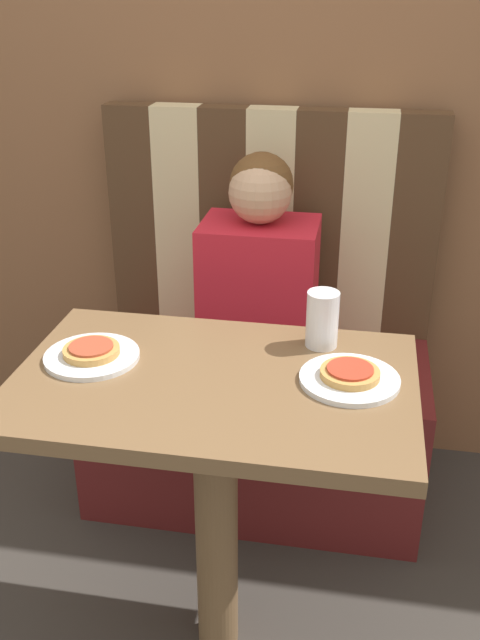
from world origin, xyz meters
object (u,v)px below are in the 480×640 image
(person, at_px, (259,267))
(pizza_right, at_px, (350,373))
(plate_left, at_px, (92,356))
(pizza_left, at_px, (91,350))
(plate_right, at_px, (349,379))
(drinking_cup, at_px, (322,319))

(person, height_order, pizza_right, person)
(plate_left, bearing_deg, pizza_left, 0.00)
(person, xyz_separation_m, pizza_right, (0.28, -0.59, 0.01))
(pizza_left, height_order, pizza_right, same)
(person, distance_m, pizza_right, 0.66)
(plate_right, relative_size, drinking_cup, 1.60)
(person, xyz_separation_m, plate_left, (-0.28, -0.59, -0.00))
(person, relative_size, pizza_left, 4.93)
(plate_left, relative_size, pizza_left, 1.69)
(plate_left, relative_size, pizza_right, 1.69)
(pizza_right, xyz_separation_m, drinking_cup, (-0.07, 0.15, 0.04))
(pizza_right, bearing_deg, person, 115.31)
(plate_right, height_order, pizza_left, pizza_left)
(pizza_left, relative_size, pizza_right, 1.00)
(plate_right, bearing_deg, person, 115.31)
(plate_left, distance_m, pizza_right, 0.56)
(plate_left, xyz_separation_m, pizza_right, (0.56, 0.00, 0.02))
(person, relative_size, plate_right, 2.92)
(plate_left, xyz_separation_m, drinking_cup, (0.49, 0.15, 0.06))
(pizza_left, bearing_deg, pizza_right, 0.00)
(pizza_left, bearing_deg, person, 64.69)
(plate_right, distance_m, drinking_cup, 0.18)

